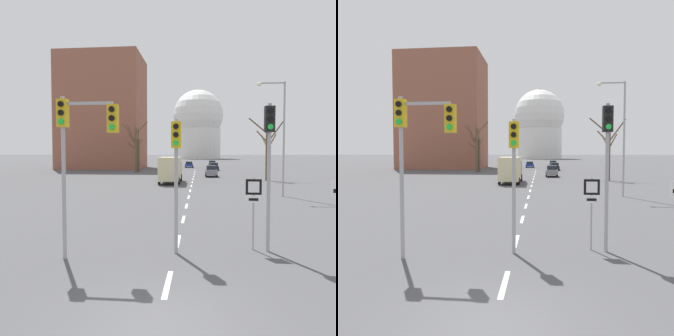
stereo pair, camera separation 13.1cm
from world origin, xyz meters
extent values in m
plane|color=#4C4C4F|center=(0.00, 0.00, 0.00)|extent=(800.00, 800.00, 0.00)
cube|color=silver|center=(0.00, 2.37, 0.00)|extent=(0.16, 2.00, 0.01)
cube|color=silver|center=(0.00, 6.87, 0.00)|extent=(0.16, 2.00, 0.01)
cube|color=silver|center=(0.00, 11.37, 0.00)|extent=(0.16, 2.00, 0.01)
cube|color=silver|center=(0.00, 15.87, 0.00)|extent=(0.16, 2.00, 0.01)
cube|color=silver|center=(0.00, 20.37, 0.00)|extent=(0.16, 2.00, 0.01)
cube|color=silver|center=(0.00, 24.87, 0.00)|extent=(0.16, 2.00, 0.01)
cube|color=silver|center=(0.00, 29.37, 0.00)|extent=(0.16, 2.00, 0.01)
cube|color=silver|center=(0.00, 33.87, 0.00)|extent=(0.16, 2.00, 0.01)
cube|color=silver|center=(0.00, 38.37, 0.00)|extent=(0.16, 2.00, 0.01)
cube|color=silver|center=(0.00, 42.87, 0.00)|extent=(0.16, 2.00, 0.01)
cube|color=silver|center=(0.00, 47.37, 0.00)|extent=(0.16, 2.00, 0.01)
cube|color=silver|center=(0.00, 51.87, 0.00)|extent=(0.16, 2.00, 0.01)
cube|color=silver|center=(0.00, 56.37, 0.00)|extent=(0.16, 2.00, 0.01)
cube|color=silver|center=(0.00, 60.87, 0.00)|extent=(0.16, 2.00, 0.01)
cylinder|color=#9E9EA3|center=(3.48, 5.80, 2.79)|extent=(0.14, 0.14, 5.57)
cube|color=black|center=(3.48, 5.80, 4.99)|extent=(0.36, 0.28, 0.96)
cylinder|color=black|center=(3.48, 5.63, 5.29)|extent=(0.20, 0.06, 0.20)
cylinder|color=black|center=(3.48, 5.63, 4.99)|extent=(0.20, 0.06, 0.20)
cylinder|color=green|center=(3.48, 5.63, 4.70)|extent=(0.20, 0.06, 0.20)
cylinder|color=#9E9EA3|center=(0.03, 5.23, 2.49)|extent=(0.14, 0.14, 4.97)
cube|color=yellow|center=(0.03, 5.23, 4.39)|extent=(0.36, 0.28, 0.96)
cylinder|color=black|center=(0.03, 5.06, 4.69)|extent=(0.20, 0.06, 0.20)
cylinder|color=black|center=(0.03, 5.06, 4.39)|extent=(0.20, 0.06, 0.20)
cylinder|color=green|center=(0.03, 5.06, 4.10)|extent=(0.20, 0.06, 0.20)
cylinder|color=#9E9EA3|center=(-3.84, 4.26, 2.85)|extent=(0.14, 0.14, 5.69)
cube|color=gold|center=(-3.84, 4.26, 5.11)|extent=(0.36, 0.28, 0.96)
cylinder|color=black|center=(-3.84, 4.09, 5.41)|extent=(0.20, 0.06, 0.20)
cylinder|color=black|center=(-3.84, 4.09, 5.11)|extent=(0.20, 0.06, 0.20)
cylinder|color=green|center=(-3.84, 4.09, 4.82)|extent=(0.20, 0.06, 0.20)
cube|color=#9E9EA3|center=(-2.96, 4.26, 5.44)|extent=(1.78, 0.10, 0.10)
cube|color=gold|center=(-2.07, 4.26, 4.91)|extent=(0.36, 0.28, 0.96)
cylinder|color=black|center=(-2.07, 4.09, 5.21)|extent=(0.20, 0.06, 0.20)
cylinder|color=black|center=(-2.07, 4.09, 4.91)|extent=(0.20, 0.06, 0.20)
cylinder|color=green|center=(-2.07, 4.09, 4.62)|extent=(0.20, 0.06, 0.20)
cylinder|color=#9E9EA3|center=(2.95, 5.96, 1.39)|extent=(0.07, 0.07, 2.78)
cube|color=black|center=(2.95, 5.94, 2.43)|extent=(0.60, 0.03, 0.60)
cube|color=white|center=(2.95, 5.92, 2.43)|extent=(0.42, 0.01, 0.42)
cube|color=white|center=(2.95, 5.94, 1.95)|extent=(0.60, 0.03, 0.28)
cube|color=black|center=(2.95, 5.92, 1.95)|extent=(0.36, 0.01, 0.10)
cylinder|color=#9E9EA3|center=(7.93, 21.57, 4.81)|extent=(0.16, 0.16, 9.61)
cube|color=#9E9EA3|center=(6.89, 21.57, 9.51)|extent=(2.07, 0.10, 0.10)
sphere|color=#F2EAC6|center=(5.85, 21.57, 9.43)|extent=(0.36, 0.36, 0.36)
cube|color=#2D4C33|center=(3.85, 71.11, 0.66)|extent=(1.71, 4.51, 0.70)
cube|color=#1E232D|center=(3.85, 70.88, 1.35)|extent=(1.45, 2.16, 0.68)
cylinder|color=black|center=(3.05, 72.50, 0.31)|extent=(0.18, 0.62, 0.62)
cylinder|color=black|center=(4.66, 72.50, 0.31)|extent=(0.18, 0.62, 0.62)
cylinder|color=black|center=(3.05, 69.71, 0.31)|extent=(0.18, 0.62, 0.62)
cylinder|color=black|center=(4.66, 69.71, 0.31)|extent=(0.18, 0.62, 0.62)
cube|color=black|center=(3.79, 60.24, 0.61)|extent=(1.79, 4.38, 0.58)
cube|color=#1E232D|center=(3.79, 60.02, 1.23)|extent=(1.52, 2.10, 0.67)
cylinder|color=black|center=(2.95, 61.60, 0.32)|extent=(0.18, 0.63, 0.63)
cylinder|color=black|center=(4.64, 61.60, 0.32)|extent=(0.18, 0.63, 0.63)
cylinder|color=black|center=(2.95, 58.89, 0.32)|extent=(0.18, 0.63, 0.63)
cylinder|color=black|center=(4.64, 58.89, 0.32)|extent=(0.18, 0.63, 0.63)
cube|color=navy|center=(-1.60, 71.85, 0.60)|extent=(1.81, 4.36, 0.58)
cube|color=#1E232D|center=(-1.60, 71.64, 1.16)|extent=(1.54, 2.09, 0.54)
cylinder|color=black|center=(-2.45, 73.20, 0.31)|extent=(0.18, 0.62, 0.62)
cylinder|color=black|center=(-0.75, 73.20, 0.31)|extent=(0.18, 0.62, 0.62)
cylinder|color=black|center=(-2.45, 70.50, 0.31)|extent=(0.18, 0.62, 0.62)
cylinder|color=black|center=(-0.75, 70.50, 0.31)|extent=(0.18, 0.62, 0.62)
cube|color=slate|center=(2.65, 43.35, 0.72)|extent=(1.70, 4.46, 0.73)
cube|color=#1E232D|center=(2.65, 43.13, 1.39)|extent=(1.45, 2.14, 0.60)
cylinder|color=black|center=(1.85, 44.73, 0.36)|extent=(0.18, 0.72, 0.72)
cylinder|color=black|center=(3.46, 44.73, 0.36)|extent=(0.18, 0.72, 0.72)
cylinder|color=black|center=(1.85, 41.97, 0.36)|extent=(0.18, 0.72, 0.72)
cylinder|color=black|center=(3.46, 41.97, 0.36)|extent=(0.18, 0.72, 0.72)
cube|color=#333842|center=(-2.58, 35.24, 1.49)|extent=(2.20, 2.00, 2.10)
cube|color=beige|center=(-2.58, 31.64, 1.79)|extent=(2.30, 5.20, 2.70)
cylinder|color=black|center=(-3.68, 35.24, 0.44)|extent=(0.24, 0.88, 0.88)
cylinder|color=black|center=(-1.48, 35.24, 0.44)|extent=(0.24, 0.88, 0.88)
cylinder|color=black|center=(-3.68, 30.21, 0.44)|extent=(0.24, 0.88, 0.88)
cylinder|color=black|center=(-1.48, 30.21, 0.44)|extent=(0.24, 0.88, 0.88)
cylinder|color=brown|center=(-10.49, 53.40, 3.08)|extent=(0.55, 0.55, 6.16)
cylinder|color=brown|center=(-11.43, 53.24, 4.65)|extent=(2.02, 0.57, 1.63)
cylinder|color=brown|center=(-10.33, 54.51, 5.55)|extent=(0.41, 2.32, 1.50)
cylinder|color=brown|center=(-11.37, 53.38, 5.76)|extent=(1.93, 0.23, 2.58)
cylinder|color=brown|center=(-10.62, 54.23, 6.89)|extent=(0.43, 1.83, 2.65)
cylinder|color=brown|center=(9.73, 36.98, 3.60)|extent=(0.53, 0.53, 7.19)
cylinder|color=brown|center=(10.85, 37.23, 6.52)|extent=(2.38, 0.72, 3.11)
cylinder|color=brown|center=(8.56, 37.36, 7.16)|extent=(2.45, 1.03, 2.29)
cylinder|color=brown|center=(10.44, 37.69, 5.21)|extent=(1.46, 1.67, 2.03)
cylinder|color=brown|center=(9.50, 38.09, 5.17)|extent=(0.53, 2.34, 1.86)
cylinder|color=brown|center=(9.11, 37.71, 5.81)|extent=(1.26, 1.69, 1.70)
cylinder|color=brown|center=(-10.75, 52.60, 4.07)|extent=(0.46, 0.46, 8.15)
cylinder|color=brown|center=(-11.45, 52.01, 6.91)|extent=(1.52, 1.36, 3.57)
cylinder|color=brown|center=(-10.95, 53.43, 7.36)|extent=(0.54, 1.79, 3.24)
cylinder|color=brown|center=(-9.66, 52.53, 8.15)|extent=(2.31, 0.32, 2.45)
cylinder|color=brown|center=(-10.81, 53.44, 6.34)|extent=(0.27, 1.83, 3.20)
cylinder|color=brown|center=(-11.75, 51.83, 7.19)|extent=(2.04, 1.78, 3.02)
cylinder|color=silver|center=(0.00, 171.72, 8.06)|extent=(24.18, 24.18, 16.12)
sphere|color=silver|center=(0.00, 171.72, 23.51)|extent=(26.87, 26.87, 26.87)
cylinder|color=silver|center=(0.00, 171.72, 35.60)|extent=(3.22, 3.22, 4.70)
cube|color=#935642|center=(-21.06, 66.70, 12.60)|extent=(18.00, 14.00, 25.20)
camera|label=1|loc=(0.89, -6.75, 3.78)|focal=35.00mm
camera|label=2|loc=(1.02, -6.74, 3.78)|focal=35.00mm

